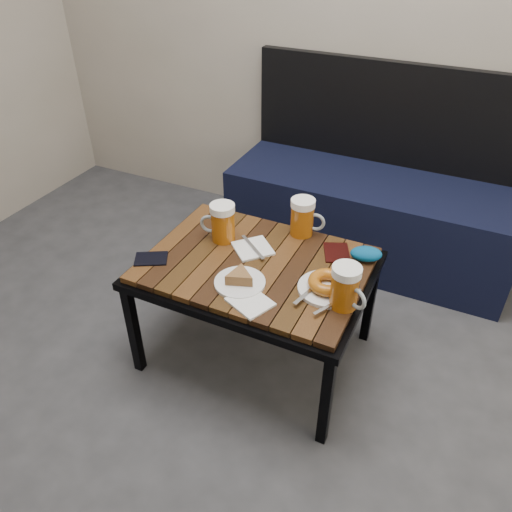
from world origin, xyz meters
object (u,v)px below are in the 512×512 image
at_px(bench, 370,209).
at_px(beer_mug_centre, 303,217).
at_px(passport_navy, 151,259).
at_px(plate_bagel, 327,285).
at_px(cafe_table, 256,272).
at_px(beer_mug_left, 222,222).
at_px(beer_mug_right, 346,287).
at_px(knit_pouch, 366,254).
at_px(plate_pie, 240,279).
at_px(passport_burgundy, 337,253).

xyz_separation_m(bench, beer_mug_centre, (-0.13, -0.65, 0.28)).
bearing_deg(passport_navy, plate_bagel, 70.46).
height_order(cafe_table, beer_mug_left, beer_mug_left).
xyz_separation_m(cafe_table, passport_navy, (-0.36, -0.15, 0.05)).
bearing_deg(cafe_table, beer_mug_right, -14.41).
bearing_deg(beer_mug_left, knit_pouch, 178.61).
relative_size(cafe_table, beer_mug_centre, 5.48).
bearing_deg(beer_mug_left, beer_mug_right, 149.57).
bearing_deg(plate_bagel, beer_mug_right, -33.71).
relative_size(bench, plate_pie, 7.82).
height_order(plate_bagel, knit_pouch, plate_bagel).
distance_m(cafe_table, plate_bagel, 0.30).
relative_size(beer_mug_centre, passport_navy, 1.29).
bearing_deg(beer_mug_right, beer_mug_centre, 156.36).
bearing_deg(plate_pie, bench, 78.61).
relative_size(beer_mug_left, passport_burgundy, 1.21).
distance_m(beer_mug_centre, knit_pouch, 0.29).
xyz_separation_m(beer_mug_right, plate_pie, (-0.36, -0.05, -0.06)).
height_order(beer_mug_centre, knit_pouch, beer_mug_centre).
bearing_deg(beer_mug_right, passport_burgundy, 139.56).
distance_m(plate_bagel, passport_burgundy, 0.23).
relative_size(beer_mug_right, plate_pie, 0.86).
xyz_separation_m(cafe_table, knit_pouch, (0.36, 0.19, 0.07)).
bearing_deg(beer_mug_centre, beer_mug_right, -60.72).
distance_m(plate_pie, passport_navy, 0.36).
xyz_separation_m(cafe_table, plate_pie, (0.00, -0.14, 0.06)).
distance_m(passport_navy, knit_pouch, 0.80).
height_order(plate_bagel, passport_burgundy, plate_bagel).
xyz_separation_m(bench, passport_burgundy, (0.04, -0.72, 0.20)).
bearing_deg(passport_burgundy, passport_navy, -174.49).
bearing_deg(plate_pie, knit_pouch, 42.82).
bearing_deg(knit_pouch, plate_bagel, -107.21).
bearing_deg(cafe_table, knit_pouch, 27.87).
xyz_separation_m(bench, knit_pouch, (0.15, -0.72, 0.22)).
xyz_separation_m(beer_mug_right, passport_navy, (-0.72, -0.06, -0.07)).
bearing_deg(beer_mug_centre, passport_burgundy, -32.58).
distance_m(bench, beer_mug_centre, 0.72).
xyz_separation_m(bench, cafe_table, (-0.21, -0.91, 0.16)).
relative_size(plate_bagel, knit_pouch, 2.16).
distance_m(beer_mug_right, passport_navy, 0.73).
bearing_deg(beer_mug_right, beer_mug_left, -170.30).
relative_size(cafe_table, beer_mug_left, 5.44).
bearing_deg(beer_mug_right, cafe_table, -166.91).
xyz_separation_m(plate_pie, passport_burgundy, (0.25, 0.32, -0.02)).
distance_m(beer_mug_left, passport_navy, 0.30).
bearing_deg(beer_mug_right, plate_bagel, 173.79).
distance_m(beer_mug_left, beer_mug_centre, 0.32).
height_order(passport_navy, knit_pouch, knit_pouch).
bearing_deg(passport_navy, beer_mug_right, 65.57).
distance_m(passport_navy, passport_burgundy, 0.70).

